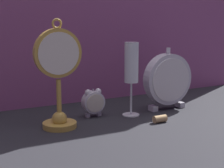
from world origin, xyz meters
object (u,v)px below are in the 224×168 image
Objects in this scene: mantel_clock_silver at (168,80)px; champagne_flute at (131,67)px; alarm_clock_twin_bell at (93,101)px; pocket_watch_on_stand at (59,80)px; wine_cork at (160,119)px.

mantel_clock_silver is 0.89× the size of champagne_flute.
mantel_clock_silver reaches higher than alarm_clock_twin_bell.
mantel_clock_silver is (0.40, 0.03, -0.04)m from pocket_watch_on_stand.
alarm_clock_twin_bell is at bearing 160.20° from champagne_flute.
alarm_clock_twin_bell reaches higher than wine_cork.
champagne_flute is at bearing -19.80° from alarm_clock_twin_bell.
champagne_flute is (-0.15, -0.01, 0.05)m from mantel_clock_silver.
alarm_clock_twin_bell is 0.22m from wine_cork.
pocket_watch_on_stand reaches higher than mantel_clock_silver.
mantel_clock_silver is 0.16m from champagne_flute.
mantel_clock_silver is at bearing 3.81° from champagne_flute.
wine_cork is (-0.11, -0.12, -0.09)m from mantel_clock_silver.
champagne_flute reaches higher than alarm_clock_twin_bell.
pocket_watch_on_stand is at bearing 162.34° from wine_cork.
wine_cork is (0.29, -0.09, -0.13)m from pocket_watch_on_stand.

